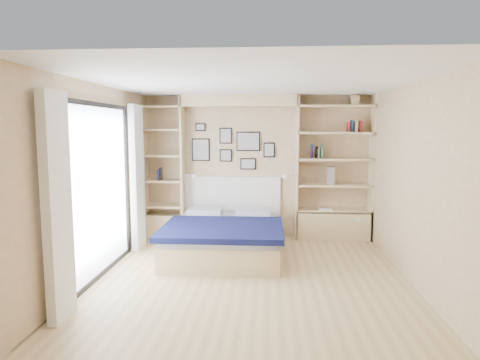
{
  "coord_description": "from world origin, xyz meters",
  "views": [
    {
      "loc": [
        0.22,
        -5.35,
        1.93
      ],
      "look_at": [
        -0.21,
        0.9,
        1.17
      ],
      "focal_mm": 32.0,
      "sensor_mm": 36.0,
      "label": 1
    }
  ],
  "objects": [
    {
      "name": "deck_chair",
      "position": [
        -3.17,
        -0.07,
        0.39
      ],
      "size": [
        0.77,
        0.94,
        0.82
      ],
      "rotation": [
        0.0,
        0.0,
        0.4
      ],
      "color": "tan",
      "rests_on": "ground"
    },
    {
      "name": "shelf_decor",
      "position": [
        1.17,
        2.07,
        1.7
      ],
      "size": [
        3.52,
        0.23,
        2.03
      ],
      "color": "#B22955",
      "rests_on": "ground"
    },
    {
      "name": "reading_lamps",
      "position": [
        -0.3,
        2.0,
        1.1
      ],
      "size": [
        1.92,
        0.12,
        0.15
      ],
      "color": "silver",
      "rests_on": "ground"
    },
    {
      "name": "ground",
      "position": [
        0.0,
        0.0,
        0.0
      ],
      "size": [
        4.5,
        4.5,
        0.0
      ],
      "primitive_type": "plane",
      "color": "tan",
      "rests_on": "ground"
    },
    {
      "name": "photo_gallery",
      "position": [
        -0.45,
        2.22,
        1.6
      ],
      "size": [
        1.48,
        0.02,
        0.82
      ],
      "color": "black",
      "rests_on": "ground"
    },
    {
      "name": "bed",
      "position": [
        -0.45,
        1.04,
        0.28
      ],
      "size": [
        1.75,
        2.28,
        1.07
      ],
      "color": "#D8C08A",
      "rests_on": "ground"
    },
    {
      "name": "room_shell",
      "position": [
        -0.39,
        1.52,
        1.08
      ],
      "size": [
        4.5,
        4.5,
        4.5
      ],
      "color": "#CFB081",
      "rests_on": "ground"
    }
  ]
}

